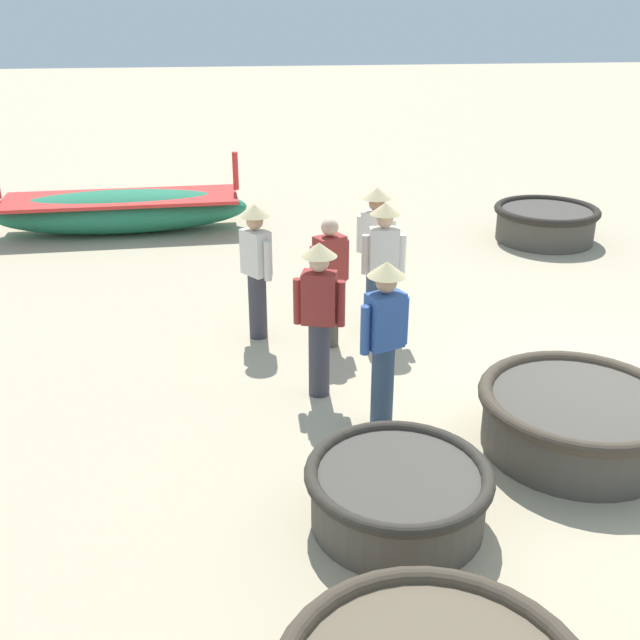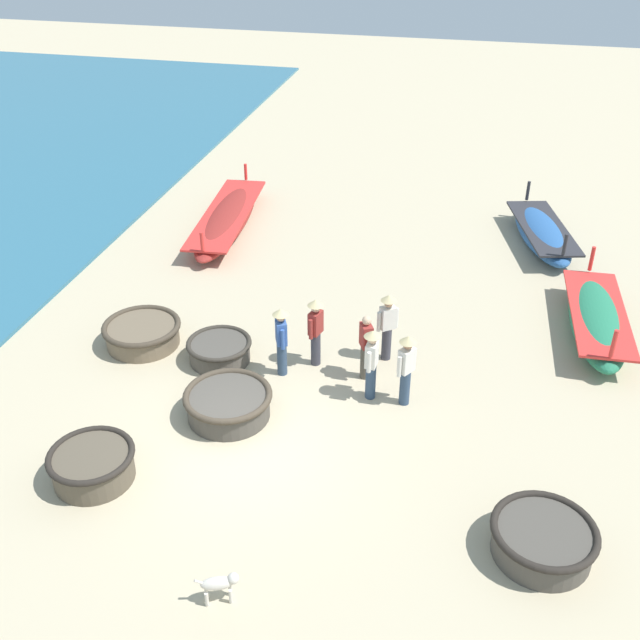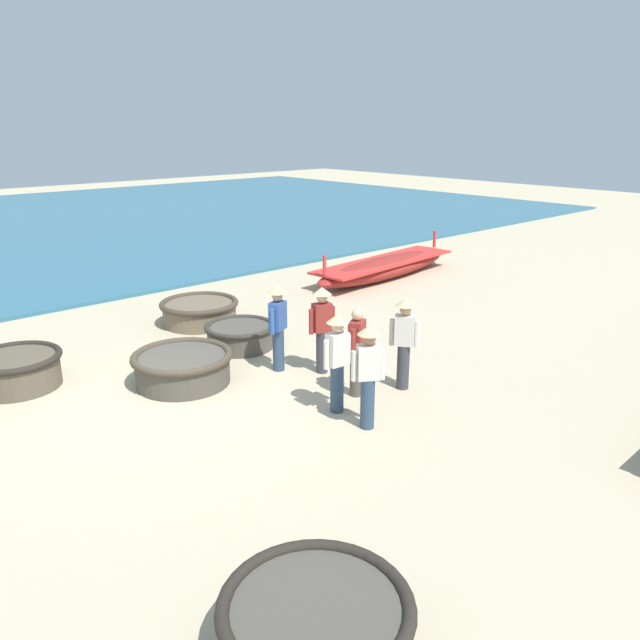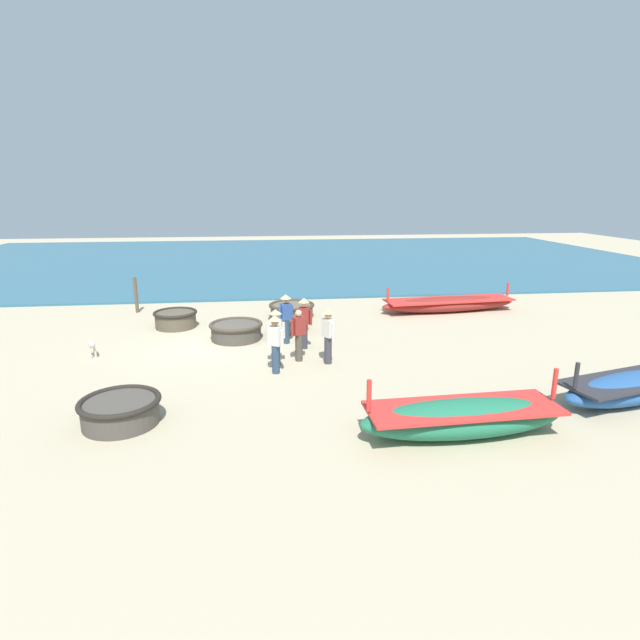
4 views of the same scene
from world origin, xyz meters
The scene contains 11 objects.
ground_plane centered at (0.00, 0.00, 0.00)m, with size 80.00×80.00×0.00m, color #BCAD8C.
coracle_center centered at (-0.63, 0.78, 0.32)m, with size 1.83×1.83×0.59m.
coracle_far_right centered at (-1.48, 2.65, 0.28)m, with size 1.48×1.48×0.52m.
coracle_front_right centered at (5.56, -1.46, 0.32)m, with size 1.76×1.76×0.59m.
long_boat_red_hull centered at (6.94, 5.76, 0.39)m, with size 1.44×4.44×1.35m.
fisherman_with_hat centered at (2.82, 2.02, 0.96)m, with size 0.37×0.46×1.67m.
fisherman_standing_right centered at (2.20, 3.58, 0.96)m, with size 0.45×0.38×1.67m.
fisherman_crouching centered at (0.05, 2.47, 0.96)m, with size 0.36×0.49×1.67m.
fisherman_standing_left centered at (0.68, 3.01, 0.96)m, with size 0.36×0.51×1.67m.
fisherman_hauling centered at (2.09, 2.07, 0.96)m, with size 0.36×0.53×1.67m.
fisherman_by_coracle centered at (1.86, 2.75, 0.84)m, with size 0.35×0.48×1.57m.
Camera 1 is at (-6.22, 3.84, 3.88)m, focal length 42.00 mm.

